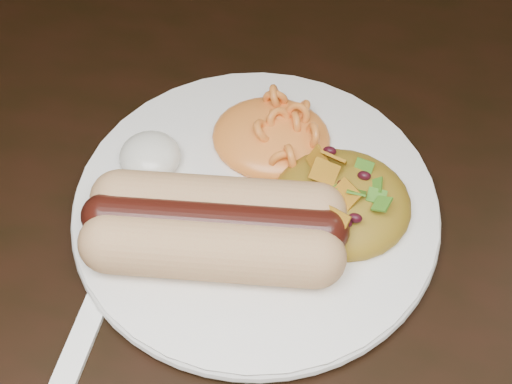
# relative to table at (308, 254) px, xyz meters

# --- Properties ---
(table) EXTENTS (1.60, 0.90, 0.75)m
(table) POSITION_rel_table_xyz_m (0.00, 0.00, 0.00)
(table) COLOR black
(table) RESTS_ON floor
(plate) EXTENTS (0.28, 0.28, 0.01)m
(plate) POSITION_rel_table_xyz_m (-0.04, -0.03, 0.10)
(plate) COLOR white
(plate) RESTS_ON table
(hotdog) EXTENTS (0.14, 0.09, 0.04)m
(hotdog) POSITION_rel_table_xyz_m (-0.05, -0.07, 0.13)
(hotdog) COLOR #C9BA7C
(hotdog) RESTS_ON plate
(mac_and_cheese) EXTENTS (0.11, 0.10, 0.03)m
(mac_and_cheese) POSITION_rel_table_xyz_m (-0.04, 0.02, 0.12)
(mac_and_cheese) COLOR #FC9536
(mac_and_cheese) RESTS_ON plate
(sour_cream) EXTENTS (0.05, 0.05, 0.03)m
(sour_cream) POSITION_rel_table_xyz_m (-0.11, -0.02, 0.12)
(sour_cream) COLOR silver
(sour_cream) RESTS_ON plate
(taco_salad) EXTENTS (0.09, 0.09, 0.04)m
(taco_salad) POSITION_rel_table_xyz_m (0.02, -0.02, 0.12)
(taco_salad) COLOR #C1601A
(taco_salad) RESTS_ON plate
(fork) EXTENTS (0.02, 0.13, 0.00)m
(fork) POSITION_rel_table_xyz_m (-0.12, -0.14, 0.09)
(fork) COLOR white
(fork) RESTS_ON table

